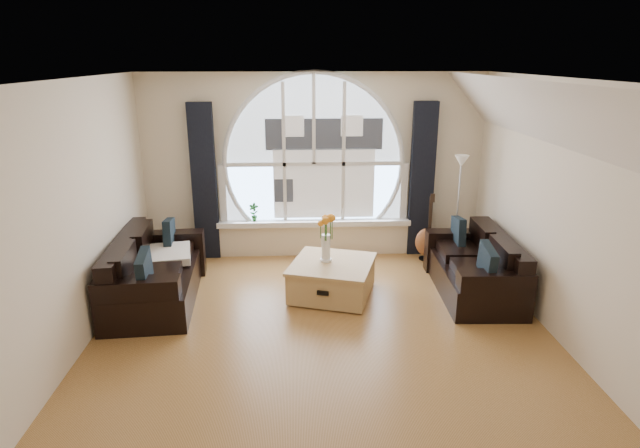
{
  "coord_description": "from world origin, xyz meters",
  "views": [
    {
      "loc": [
        -0.29,
        -4.87,
        2.91
      ],
      "look_at": [
        0.0,
        0.9,
        1.05
      ],
      "focal_mm": 29.39,
      "sensor_mm": 36.0,
      "label": 1
    }
  ],
  "objects_px": {
    "vase_flowers": "(326,232)",
    "potted_plant": "(254,212)",
    "sofa_left": "(156,270)",
    "guitar": "(429,227)",
    "floor_lamp": "(457,211)",
    "coffee_chest": "(332,277)",
    "sofa_right": "(474,263)"
  },
  "relations": [
    {
      "from": "sofa_left",
      "to": "potted_plant",
      "type": "height_order",
      "value": "potted_plant"
    },
    {
      "from": "sofa_left",
      "to": "floor_lamp",
      "type": "distance_m",
      "value": 4.19
    },
    {
      "from": "sofa_right",
      "to": "vase_flowers",
      "type": "distance_m",
      "value": 1.93
    },
    {
      "from": "sofa_left",
      "to": "vase_flowers",
      "type": "bearing_deg",
      "value": -1.11
    },
    {
      "from": "coffee_chest",
      "to": "floor_lamp",
      "type": "distance_m",
      "value": 2.18
    },
    {
      "from": "sofa_right",
      "to": "coffee_chest",
      "type": "xyz_separation_m",
      "value": [
        -1.8,
        0.01,
        -0.16
      ]
    },
    {
      "from": "sofa_left",
      "to": "coffee_chest",
      "type": "relative_size",
      "value": 1.86
    },
    {
      "from": "sofa_left",
      "to": "guitar",
      "type": "bearing_deg",
      "value": 13.01
    },
    {
      "from": "vase_flowers",
      "to": "guitar",
      "type": "distance_m",
      "value": 1.89
    },
    {
      "from": "coffee_chest",
      "to": "guitar",
      "type": "bearing_deg",
      "value": 53.05
    },
    {
      "from": "sofa_left",
      "to": "vase_flowers",
      "type": "height_order",
      "value": "vase_flowers"
    },
    {
      "from": "floor_lamp",
      "to": "guitar",
      "type": "distance_m",
      "value": 0.47
    },
    {
      "from": "coffee_chest",
      "to": "sofa_left",
      "type": "bearing_deg",
      "value": -161.55
    },
    {
      "from": "vase_flowers",
      "to": "potted_plant",
      "type": "xyz_separation_m",
      "value": [
        -0.99,
        1.38,
        -0.14
      ]
    },
    {
      "from": "sofa_left",
      "to": "floor_lamp",
      "type": "xyz_separation_m",
      "value": [
        4.04,
        1.04,
        0.4
      ]
    },
    {
      "from": "sofa_left",
      "to": "coffee_chest",
      "type": "bearing_deg",
      "value": -2.76
    },
    {
      "from": "sofa_left",
      "to": "potted_plant",
      "type": "bearing_deg",
      "value": 49.43
    },
    {
      "from": "floor_lamp",
      "to": "potted_plant",
      "type": "height_order",
      "value": "floor_lamp"
    },
    {
      "from": "sofa_right",
      "to": "floor_lamp",
      "type": "xyz_separation_m",
      "value": [
        0.06,
        1.0,
        0.4
      ]
    },
    {
      "from": "sofa_left",
      "to": "floor_lamp",
      "type": "bearing_deg",
      "value": 10.38
    },
    {
      "from": "sofa_left",
      "to": "vase_flowers",
      "type": "relative_size",
      "value": 2.61
    },
    {
      "from": "sofa_right",
      "to": "potted_plant",
      "type": "xyz_separation_m",
      "value": [
        -2.87,
        1.45,
        0.29
      ]
    },
    {
      "from": "vase_flowers",
      "to": "floor_lamp",
      "type": "bearing_deg",
      "value": 25.58
    },
    {
      "from": "guitar",
      "to": "sofa_right",
      "type": "bearing_deg",
      "value": -62.73
    },
    {
      "from": "vase_flowers",
      "to": "floor_lamp",
      "type": "relative_size",
      "value": 0.44
    },
    {
      "from": "sofa_right",
      "to": "guitar",
      "type": "xyz_separation_m",
      "value": [
        -0.32,
        1.09,
        0.13
      ]
    },
    {
      "from": "sofa_right",
      "to": "floor_lamp",
      "type": "bearing_deg",
      "value": 88.88
    },
    {
      "from": "coffee_chest",
      "to": "floor_lamp",
      "type": "height_order",
      "value": "floor_lamp"
    },
    {
      "from": "sofa_right",
      "to": "vase_flowers",
      "type": "height_order",
      "value": "vase_flowers"
    },
    {
      "from": "coffee_chest",
      "to": "floor_lamp",
      "type": "bearing_deg",
      "value": 45.14
    },
    {
      "from": "floor_lamp",
      "to": "guitar",
      "type": "height_order",
      "value": "floor_lamp"
    },
    {
      "from": "guitar",
      "to": "potted_plant",
      "type": "relative_size",
      "value": 3.84
    }
  ]
}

